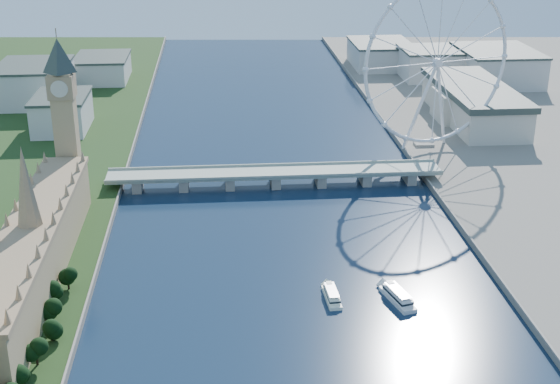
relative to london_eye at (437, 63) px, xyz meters
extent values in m
cube|color=tan|center=(-247.98, -185.08, -50.52)|extent=(24.00, 200.00, 28.00)
cone|color=#937A59|center=(-247.98, -185.08, -14.52)|extent=(12.00, 12.00, 40.00)
cube|color=tan|center=(-247.98, -77.08, -24.52)|extent=(13.00, 13.00, 80.00)
cube|color=#937A59|center=(-247.98, -77.08, 7.48)|extent=(15.00, 15.00, 14.00)
pyramid|color=#2D3833|center=(-247.98, -77.08, 35.48)|extent=(20.02, 20.02, 20.00)
cube|color=gray|center=(-119.98, -55.08, -59.02)|extent=(220.00, 22.00, 2.00)
cube|color=gray|center=(-209.98, -55.08, -63.77)|extent=(6.00, 20.00, 7.50)
cube|color=gray|center=(-179.98, -55.08, -63.77)|extent=(6.00, 20.00, 7.50)
cube|color=gray|center=(-149.98, -55.08, -63.77)|extent=(6.00, 20.00, 7.50)
cube|color=gray|center=(-119.98, -55.08, -63.77)|extent=(6.00, 20.00, 7.50)
cube|color=gray|center=(-89.98, -55.08, -63.77)|extent=(6.00, 20.00, 7.50)
cube|color=gray|center=(-59.98, -55.08, -63.77)|extent=(6.00, 20.00, 7.50)
cube|color=gray|center=(-29.98, -55.08, -63.77)|extent=(6.00, 20.00, 7.50)
torus|color=silver|center=(0.02, -0.08, 0.48)|extent=(113.60, 39.12, 118.60)
cylinder|color=silver|center=(0.02, -0.08, 0.48)|extent=(7.25, 6.61, 6.00)
cube|color=gray|center=(-2.98, 9.92, -63.52)|extent=(14.00, 10.00, 2.00)
cube|color=beige|center=(-279.98, 74.92, -51.52)|extent=(40.00, 60.00, 26.00)
cube|color=beige|center=(-319.98, 164.92, -48.52)|extent=(60.00, 80.00, 32.00)
cube|color=beige|center=(-269.98, 244.92, -53.52)|extent=(50.00, 70.00, 22.00)
cube|color=beige|center=(60.02, 224.92, -50.52)|extent=(60.00, 60.00, 28.00)
cube|color=beige|center=(120.02, 204.92, -49.52)|extent=(70.00, 90.00, 30.00)
cube|color=beige|center=(20.02, 284.92, -52.52)|extent=(60.00, 80.00, 24.00)
camera|label=1|loc=(-156.74, -536.08, 117.96)|focal=50.00mm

